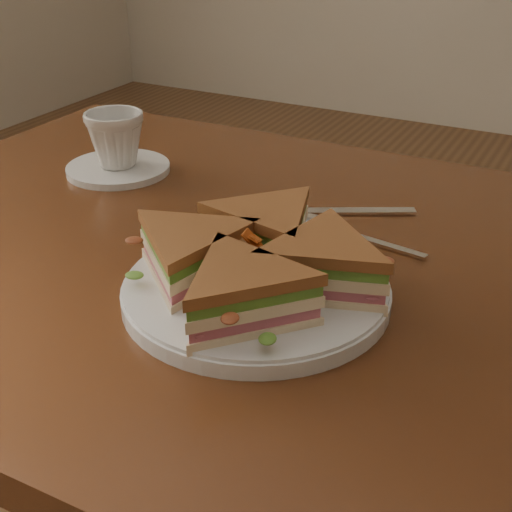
% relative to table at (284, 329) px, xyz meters
% --- Properties ---
extents(table, '(1.20, 0.80, 0.75)m').
position_rel_table_xyz_m(table, '(0.00, 0.00, 0.00)').
color(table, '#391B0D').
rests_on(table, ground).
extents(plate, '(0.28, 0.28, 0.02)m').
position_rel_table_xyz_m(plate, '(0.01, -0.10, 0.11)').
color(plate, silver).
rests_on(plate, table).
extents(sandwich_wedges, '(0.32, 0.32, 0.06)m').
position_rel_table_xyz_m(sandwich_wedges, '(0.01, -0.10, 0.14)').
color(sandwich_wedges, '#FCE4BA').
rests_on(sandwich_wedges, plate).
extents(crisps_mound, '(0.09, 0.09, 0.05)m').
position_rel_table_xyz_m(crisps_mound, '(0.01, -0.10, 0.14)').
color(crisps_mound, '#DD5D1C').
rests_on(crisps_mound, plate).
extents(spoon, '(0.18, 0.05, 0.01)m').
position_rel_table_xyz_m(spoon, '(0.01, 0.09, 0.10)').
color(spoon, silver).
rests_on(spoon, table).
extents(knife, '(0.20, 0.11, 0.00)m').
position_rel_table_xyz_m(knife, '(-0.00, 0.14, 0.10)').
color(knife, silver).
rests_on(knife, table).
extents(saucer, '(0.15, 0.15, 0.01)m').
position_rel_table_xyz_m(saucer, '(-0.34, 0.13, 0.10)').
color(saucer, silver).
rests_on(saucer, table).
extents(coffee_cup, '(0.11, 0.11, 0.08)m').
position_rel_table_xyz_m(coffee_cup, '(-0.34, 0.13, 0.15)').
color(coffee_cup, silver).
rests_on(coffee_cup, saucer).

